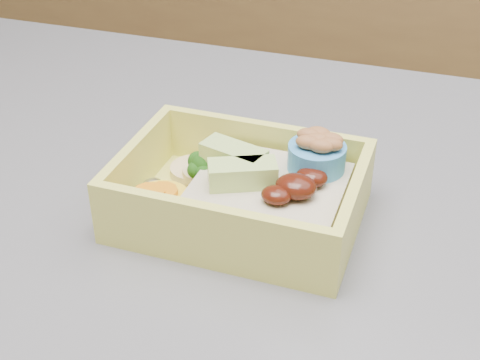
% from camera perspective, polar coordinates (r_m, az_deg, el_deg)
% --- Properties ---
extents(bento_box, '(0.16, 0.12, 0.06)m').
position_cam_1_polar(bento_box, '(0.45, 0.71, -1.11)').
color(bento_box, '#DDDB5B').
rests_on(bento_box, island).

